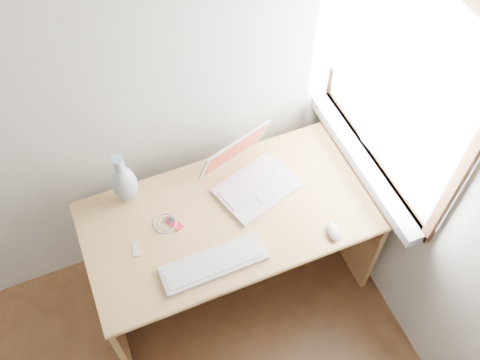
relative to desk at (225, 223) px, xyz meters
name	(u,v)px	position (x,y,z in m)	size (l,w,h in m)	color
window	(390,88)	(0.72, -0.08, 0.76)	(0.11, 0.99, 1.10)	white
desk	(225,223)	(0.00, 0.00, 0.00)	(1.38, 0.69, 0.73)	tan
laptop	(253,174)	(0.17, 0.05, 0.27)	(0.43, 0.41, 0.25)	silver
external_keyboard	(214,263)	(-0.17, -0.30, 0.22)	(0.47, 0.15, 0.02)	silver
mouse	(333,231)	(0.39, -0.36, 0.23)	(0.06, 0.10, 0.03)	silver
ipod	(174,223)	(-0.26, -0.03, 0.21)	(0.07, 0.10, 0.01)	red
cable_coil	(165,223)	(-0.30, -0.01, 0.21)	(0.11, 0.11, 0.01)	silver
remote	(136,249)	(-0.46, -0.10, 0.21)	(0.03, 0.07, 0.01)	silver
vase	(124,183)	(-0.42, 0.19, 0.33)	(0.12, 0.12, 0.30)	silver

